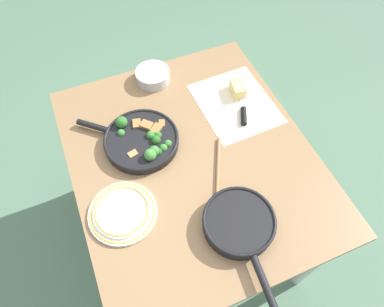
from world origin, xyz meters
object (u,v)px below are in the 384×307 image
object	(u,v)px
wooden_spoon	(217,192)
prep_bowl_steel	(153,76)
skillet_eggs	(239,223)
skillet_broccoli	(141,140)
dinner_plate_stack	(122,212)
grater_knife	(243,110)
cheese_block	(238,89)

from	to	relation	value
wooden_spoon	prep_bowl_steel	xyz separation A→B (m)	(-0.62, -0.03, 0.02)
skillet_eggs	skillet_broccoli	bearing A→B (deg)	-151.41
wooden_spoon	prep_bowl_steel	distance (m)	0.62
wooden_spoon	dinner_plate_stack	world-z (taller)	dinner_plate_stack
grater_knife	skillet_broccoli	bearing A→B (deg)	115.04
dinner_plate_stack	prep_bowl_steel	size ratio (longest dim) A/B	1.59
skillet_eggs	grater_knife	distance (m)	0.51
skillet_eggs	grater_knife	bearing A→B (deg)	156.20
wooden_spoon	cheese_block	xyz separation A→B (m)	(-0.41, 0.28, 0.02)
wooden_spoon	dinner_plate_stack	size ratio (longest dim) A/B	1.48
cheese_block	dinner_plate_stack	bearing A→B (deg)	-60.29
wooden_spoon	cheese_block	bearing A→B (deg)	171.66
cheese_block	prep_bowl_steel	xyz separation A→B (m)	(-0.21, -0.31, 0.00)
wooden_spoon	skillet_eggs	bearing A→B (deg)	32.00
skillet_broccoli	prep_bowl_steel	xyz separation A→B (m)	(-0.31, 0.15, 0.00)
prep_bowl_steel	wooden_spoon	bearing A→B (deg)	2.69
skillet_broccoli	prep_bowl_steel	distance (m)	0.34
skillet_broccoli	prep_bowl_steel	size ratio (longest dim) A/B	2.41
skillet_broccoli	cheese_block	size ratio (longest dim) A/B	3.81
skillet_broccoli	cheese_block	world-z (taller)	skillet_broccoli
wooden_spoon	grater_knife	distance (m)	0.40
dinner_plate_stack	grater_knife	bearing A→B (deg)	112.83
wooden_spoon	prep_bowl_steel	world-z (taller)	prep_bowl_steel
dinner_plate_stack	prep_bowl_steel	distance (m)	0.64
wooden_spoon	dinner_plate_stack	bearing A→B (deg)	-72.67
cheese_block	skillet_eggs	bearing A→B (deg)	-26.25
dinner_plate_stack	skillet_eggs	bearing A→B (deg)	60.76
skillet_eggs	prep_bowl_steel	xyz separation A→B (m)	(-0.76, -0.04, -0.00)
dinner_plate_stack	prep_bowl_steel	xyz separation A→B (m)	(-0.56, 0.30, 0.01)
skillet_broccoli	grater_knife	xyz separation A→B (m)	(0.01, 0.44, -0.02)
skillet_eggs	dinner_plate_stack	world-z (taller)	skillet_eggs
skillet_broccoli	grater_knife	size ratio (longest dim) A/B	1.69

